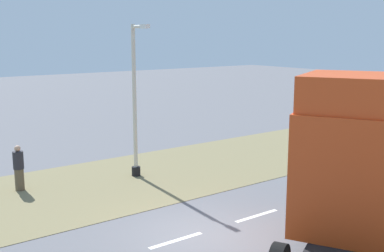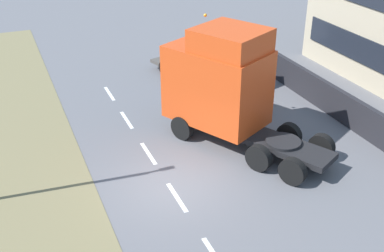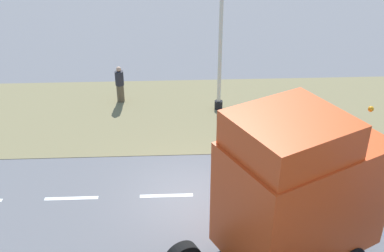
# 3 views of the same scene
# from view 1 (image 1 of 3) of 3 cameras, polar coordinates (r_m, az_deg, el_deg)

# --- Properties ---
(ground_plane) EXTENTS (120.00, 120.00, 0.00)m
(ground_plane) POSITION_cam_1_polar(r_m,az_deg,el_deg) (14.50, 0.43, -12.74)
(ground_plane) COLOR slate
(ground_plane) RESTS_ON ground
(grass_verge) EXTENTS (7.00, 44.00, 0.01)m
(grass_verge) POSITION_cam_1_polar(r_m,az_deg,el_deg) (19.32, -10.49, -6.84)
(grass_verge) COLOR olive
(grass_verge) RESTS_ON ground
(lane_markings) EXTENTS (0.16, 21.00, 0.00)m
(lane_markings) POSITION_cam_1_polar(r_m,az_deg,el_deg) (14.12, -1.90, -13.40)
(lane_markings) COLOR white
(lane_markings) RESTS_ON ground
(lorry_cab) EXTENTS (5.45, 7.32, 4.96)m
(lorry_cab) POSITION_cam_1_polar(r_m,az_deg,el_deg) (13.35, 18.30, -4.37)
(lorry_cab) COLOR black
(lorry_cab) RESTS_ON ground
(lamp_post) EXTENTS (1.30, 0.36, 6.21)m
(lamp_post) POSITION_cam_1_polar(r_m,az_deg,el_deg) (19.63, -6.70, 1.93)
(lamp_post) COLOR black
(lamp_post) RESTS_ON ground
(pedestrian) EXTENTS (0.39, 0.39, 1.74)m
(pedestrian) POSITION_cam_1_polar(r_m,az_deg,el_deg) (19.23, -19.84, -4.76)
(pedestrian) COLOR brown
(pedestrian) RESTS_ON ground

